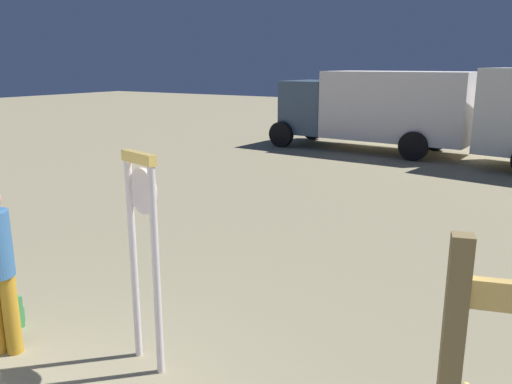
{
  "coord_description": "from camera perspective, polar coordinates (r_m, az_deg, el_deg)",
  "views": [
    {
      "loc": [
        3.87,
        -1.34,
        2.91
      ],
      "look_at": [
        0.2,
        4.52,
        1.2
      ],
      "focal_mm": 36.36,
      "sensor_mm": 36.0,
      "label": 1
    }
  ],
  "objects": [
    {
      "name": "box_truck_near",
      "position": [
        18.29,
        13.28,
        9.12
      ],
      "size": [
        6.78,
        2.89,
        2.68
      ],
      "color": "white",
      "rests_on": "ground_plane"
    },
    {
      "name": "standing_clock",
      "position": [
        5.01,
        -12.27,
        -4.79
      ],
      "size": [
        0.49,
        0.21,
        2.14
      ],
      "color": "white",
      "rests_on": "ground_plane"
    },
    {
      "name": "backpack",
      "position": [
        6.64,
        -25.4,
        -11.75
      ],
      "size": [
        0.29,
        0.19,
        0.38
      ],
      "color": "#449D56",
      "rests_on": "ground_plane"
    }
  ]
}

